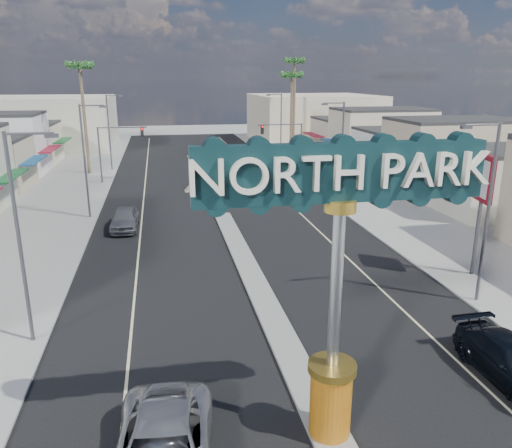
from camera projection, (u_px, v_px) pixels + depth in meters
name	position (u px, v px, depth m)	size (l,w,h in m)	color
ground	(220.00, 212.00, 42.26)	(160.00, 160.00, 0.00)	gray
road	(220.00, 212.00, 42.26)	(20.00, 120.00, 0.01)	black
median_island	(257.00, 285.00, 27.18)	(1.30, 30.00, 0.16)	gray
sidewalk_left	(46.00, 220.00, 39.69)	(8.00, 120.00, 0.12)	gray
sidewalk_right	(375.00, 203.00, 44.81)	(8.00, 120.00, 0.12)	gray
storefront_row_right	(411.00, 148.00, 58.04)	(12.00, 42.00, 6.00)	#B7B29E
backdrop_far_left	(48.00, 122.00, 79.46)	(20.00, 20.00, 8.00)	#B7B29E
backdrop_far_right	(313.00, 118.00, 87.52)	(20.00, 20.00, 8.00)	beige
gateway_sign	(338.00, 262.00, 14.21)	(8.20, 1.50, 9.15)	#B6550E
traffic_signal_left	(117.00, 143.00, 52.55)	(5.09, 0.45, 6.00)	#47474C
traffic_signal_right	(286.00, 139.00, 55.91)	(5.09, 0.45, 6.00)	#47474C
streetlight_l_near	(22.00, 230.00, 20.09)	(2.03, 0.22, 9.00)	#47474C
streetlight_l_mid	(86.00, 156.00, 38.92)	(2.03, 0.22, 9.00)	#47474C
streetlight_l_far	(110.00, 128.00, 59.63)	(2.03, 0.22, 9.00)	#47474C
streetlight_r_near	(486.00, 205.00, 23.91)	(2.03, 0.22, 9.00)	#47474C
streetlight_r_mid	(340.00, 149.00, 42.74)	(2.03, 0.22, 9.00)	#47474C
streetlight_r_far	(280.00, 125.00, 63.45)	(2.03, 0.22, 9.00)	#47474C
palm_left_far	(80.00, 72.00, 55.45)	(2.60, 2.60, 13.10)	brown
palm_right_mid	(292.00, 80.00, 66.11)	(2.60, 2.60, 12.10)	brown
palm_right_far	(295.00, 67.00, 71.62)	(2.60, 2.60, 14.10)	brown
suv_right	(512.00, 362.00, 18.60)	(2.17, 5.33, 1.55)	black
car_parked_left	(125.00, 219.00, 37.22)	(1.92, 4.78, 1.63)	slate
car_parked_right	(265.00, 182.00, 50.52)	(1.65, 4.73, 1.56)	silver
bank_pylon_sign	(483.00, 185.00, 27.23)	(0.73, 2.15, 6.86)	#47474C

